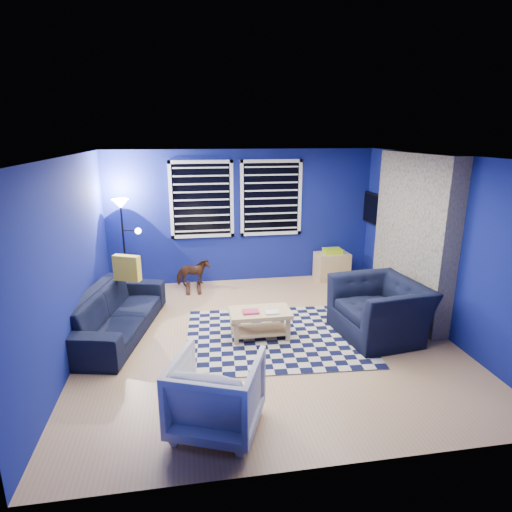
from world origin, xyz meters
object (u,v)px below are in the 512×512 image
(sofa, at_px, (115,313))
(coffee_table, at_px, (260,318))
(rocking_horse, at_px, (193,273))
(cabinet, at_px, (332,266))
(armchair_big, at_px, (379,309))
(armchair_bent, at_px, (217,393))
(floor_lamp, at_px, (123,217))
(tv, at_px, (376,210))

(sofa, xyz_separation_m, coffee_table, (2.01, -0.46, -0.03))
(rocking_horse, bearing_deg, cabinet, -95.67)
(armchair_big, height_order, armchair_bent, armchair_big)
(sofa, distance_m, coffee_table, 2.06)
(coffee_table, height_order, cabinet, cabinet)
(armchair_bent, distance_m, rocking_horse, 3.93)
(floor_lamp, bearing_deg, armchair_bent, -71.98)
(tv, height_order, coffee_table, tv)
(sofa, xyz_separation_m, armchair_big, (3.68, -0.66, 0.07))
(tv, xyz_separation_m, floor_lamp, (-4.58, 0.17, -0.02))
(armchair_bent, xyz_separation_m, coffee_table, (0.74, 1.82, -0.08))
(coffee_table, distance_m, cabinet, 2.90)
(coffee_table, bearing_deg, armchair_bent, -112.12)
(armchair_bent, bearing_deg, tv, -109.12)
(armchair_bent, height_order, coffee_table, armchair_bent)
(sofa, relative_size, armchair_bent, 2.65)
(sofa, relative_size, coffee_table, 2.59)
(sofa, relative_size, cabinet, 3.36)
(sofa, distance_m, rocking_horse, 1.99)
(tv, relative_size, coffee_table, 1.18)
(tv, distance_m, floor_lamp, 4.58)
(armchair_big, relative_size, cabinet, 1.85)
(armchair_big, bearing_deg, coffee_table, -104.31)
(armchair_big, xyz_separation_m, floor_lamp, (-3.71, 2.38, 0.99))
(tv, bearing_deg, cabinet, 160.68)
(rocking_horse, bearing_deg, tv, -100.54)
(tv, bearing_deg, coffee_table, -141.66)
(armchair_bent, bearing_deg, cabinet, -100.71)
(cabinet, bearing_deg, coffee_table, -132.29)
(armchair_bent, relative_size, floor_lamp, 0.49)
(tv, relative_size, armchair_bent, 1.20)
(coffee_table, height_order, floor_lamp, floor_lamp)
(coffee_table, bearing_deg, floor_lamp, 133.12)
(tv, xyz_separation_m, armchair_big, (-0.87, -2.20, -1.00))
(sofa, xyz_separation_m, rocking_horse, (1.13, 1.64, -0.01))
(cabinet, bearing_deg, floor_lamp, 177.81)
(tv, distance_m, sofa, 4.92)
(sofa, relative_size, armchair_big, 1.81)
(armchair_big, distance_m, floor_lamp, 4.51)
(cabinet, bearing_deg, armchair_bent, -125.51)
(rocking_horse, xyz_separation_m, floor_lamp, (-1.16, 0.08, 1.06))
(coffee_table, xyz_separation_m, cabinet, (1.82, 2.26, -0.02))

